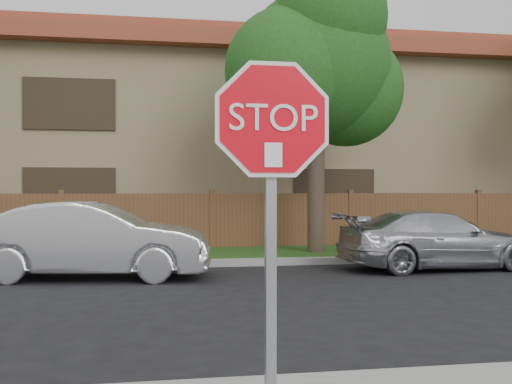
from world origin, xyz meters
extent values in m
plane|color=black|center=(0.00, 0.00, 0.00)|extent=(90.00, 90.00, 0.00)
cube|color=gray|center=(0.00, 8.15, 0.07)|extent=(70.00, 0.30, 0.15)
cube|color=#1E4714|center=(0.00, 9.80, 0.06)|extent=(70.00, 3.00, 0.12)
cube|color=brown|center=(0.00, 11.40, 0.80)|extent=(70.00, 0.12, 1.60)
cube|color=#92835B|center=(0.00, 17.00, 3.00)|extent=(34.00, 8.00, 6.00)
cube|color=brown|center=(0.00, 17.00, 6.25)|extent=(35.20, 9.20, 0.50)
cube|color=brown|center=(0.00, 17.00, 6.85)|extent=(33.00, 5.50, 0.70)
cylinder|color=#382B21|center=(2.50, 9.70, 1.96)|extent=(0.44, 0.44, 3.92)
sphere|color=#214816|center=(2.50, 9.70, 4.90)|extent=(3.80, 3.80, 3.80)
sphere|color=#214816|center=(3.40, 10.00, 4.34)|extent=(3.00, 3.00, 3.00)
sphere|color=#214816|center=(1.70, 9.30, 4.62)|extent=(3.20, 3.20, 3.20)
sphere|color=#214816|center=(2.70, 9.10, 5.95)|extent=(2.80, 2.80, 2.80)
cube|color=gray|center=(-0.89, -1.44, 1.25)|extent=(0.06, 0.06, 2.30)
cylinder|color=white|center=(-0.89, -1.50, 2.15)|extent=(1.01, 0.02, 1.01)
cylinder|color=red|center=(-0.89, -1.51, 2.15)|extent=(0.93, 0.02, 0.93)
cube|color=white|center=(-0.89, -1.53, 1.93)|extent=(0.11, 0.00, 0.15)
imported|color=silver|center=(-2.75, 6.72, 0.74)|extent=(4.65, 2.15, 1.48)
imported|color=#AAABB1|center=(4.40, 6.87, 0.62)|extent=(4.39, 1.98, 1.25)
camera|label=1|loc=(-1.62, -5.11, 1.72)|focal=42.00mm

